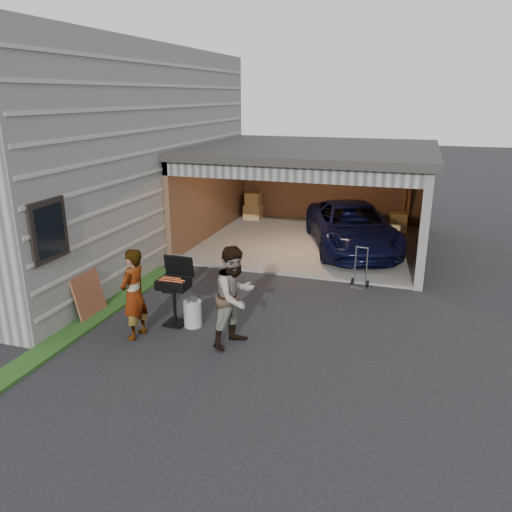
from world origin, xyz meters
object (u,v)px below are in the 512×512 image
at_px(minivan, 352,229).
at_px(bbq_grill, 174,286).
at_px(hand_truck, 360,279).
at_px(woman, 134,294).
at_px(man, 235,297).
at_px(propane_tank, 193,314).
at_px(plywood_panel, 89,296).

distance_m(minivan, bbq_grill, 6.47).
relative_size(minivan, hand_truck, 4.80).
distance_m(minivan, woman, 7.32).
bearing_deg(woman, bbq_grill, 153.77).
bearing_deg(man, propane_tank, 91.19).
bearing_deg(hand_truck, plywood_panel, -137.07).
bearing_deg(bbq_grill, hand_truck, 44.39).
xyz_separation_m(plywood_panel, hand_truck, (4.99, 3.35, -0.27)).
distance_m(woman, hand_truck, 5.33).
xyz_separation_m(minivan, woman, (-3.05, -6.65, 0.20)).
xyz_separation_m(minivan, man, (-1.20, -6.35, 0.27)).
relative_size(minivan, man, 2.52).
bearing_deg(propane_tank, woman, -137.65).
xyz_separation_m(woman, plywood_panel, (-1.36, 0.50, -0.40)).
distance_m(bbq_grill, plywood_panel, 1.85).
bearing_deg(hand_truck, bbq_grill, -126.60).
height_order(woman, propane_tank, woman).
bearing_deg(plywood_panel, woman, -20.21).
xyz_separation_m(minivan, bbq_grill, (-2.60, -5.92, 0.15)).
bearing_deg(hand_truck, propane_tank, -123.14).
bearing_deg(woman, minivan, 160.26).
xyz_separation_m(bbq_grill, propane_tank, (0.36, -0.00, -0.53)).
bearing_deg(hand_truck, woman, -124.27).
distance_m(minivan, propane_tank, 6.34).
bearing_deg(plywood_panel, man, -3.57).
bearing_deg(propane_tank, minivan, 69.25).
distance_m(woman, propane_tank, 1.24).
bearing_deg(plywood_panel, bbq_grill, 7.40).
bearing_deg(propane_tank, man, -22.63).
bearing_deg(bbq_grill, propane_tank, -0.14).
bearing_deg(man, woman, 123.06).
height_order(propane_tank, plywood_panel, plywood_panel).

